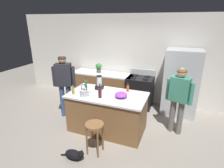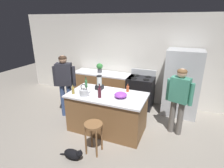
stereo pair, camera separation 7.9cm
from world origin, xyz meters
TOP-DOWN VIEW (x-y plane):
  - ground_plane at (0.00, 0.00)m, footprint 14.00×14.00m
  - back_wall at (0.00, 1.95)m, footprint 8.00×0.10m
  - kitchen_island at (0.00, 0.00)m, footprint 1.78×0.96m
  - back_counter_run at (-0.80, 1.55)m, footprint 2.00×0.64m
  - refrigerator at (1.54, 1.50)m, footprint 0.90×0.73m
  - stove_range at (0.42, 1.52)m, footprint 0.76×0.65m
  - person_by_island_left at (-1.30, 0.20)m, footprint 0.58×0.36m
  - person_by_sink_right at (1.52, 0.47)m, footprint 0.59×0.32m
  - bar_stool at (0.09, -0.84)m, footprint 0.36×0.36m
  - cat at (-0.19, -1.17)m, footprint 0.52×0.18m
  - potted_plant at (-0.95, 1.55)m, footprint 0.20×0.20m
  - blender_appliance at (-0.30, 0.23)m, footprint 0.17×0.17m
  - bottle_olive_oil at (-0.67, 0.22)m, footprint 0.07×0.07m
  - bottle_vinegar at (-0.73, -0.27)m, footprint 0.06×0.06m
  - bottle_wine at (-0.08, -0.22)m, footprint 0.08×0.08m
  - bottle_cooking_sauce at (0.39, 0.33)m, footprint 0.06×0.06m
  - mixing_bowl at (0.35, -0.05)m, footprint 0.28×0.28m
  - tea_kettle at (-0.45, -0.25)m, footprint 0.28×0.20m

SIDE VIEW (x-z plane):
  - ground_plane at x=0.00m, z-range 0.00..0.00m
  - cat at x=-0.19m, z-range -0.02..0.24m
  - back_counter_run at x=-0.80m, z-range 0.00..0.92m
  - kitchen_island at x=0.00m, z-range 0.00..0.92m
  - stove_range at x=0.42m, z-range -0.08..1.02m
  - bar_stool at x=0.09m, z-range 0.18..0.83m
  - refrigerator at x=1.54m, z-range 0.00..1.81m
  - person_by_sink_right at x=1.52m, z-range 0.16..1.72m
  - mixing_bowl at x=0.35m, z-range 0.92..1.04m
  - bottle_cooking_sauce at x=0.39m, z-range 0.89..1.10m
  - tea_kettle at x=-0.45m, z-range 0.86..1.13m
  - bottle_vinegar at x=-0.73m, z-range 0.88..1.12m
  - bottle_olive_oil at x=-0.67m, z-range 0.88..1.15m
  - person_by_island_left at x=-1.30m, z-range 0.18..1.86m
  - bottle_wine at x=-0.08m, z-range 0.87..1.19m
  - blender_appliance at x=-0.30m, z-range 0.89..1.24m
  - potted_plant at x=-0.95m, z-range 0.94..1.24m
  - back_wall at x=0.00m, z-range 0.00..2.70m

